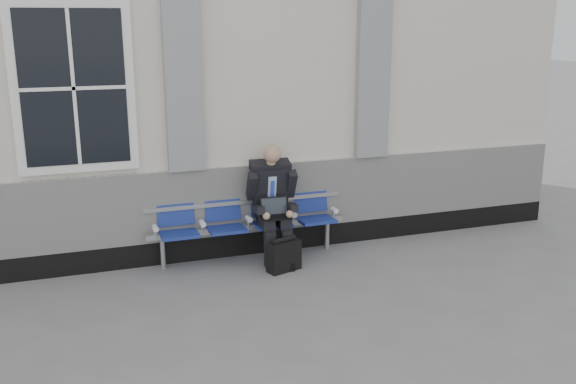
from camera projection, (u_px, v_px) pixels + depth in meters
name	position (u px, v px, depth m)	size (l,w,h in m)	color
ground	(59.00, 329.00, 6.42)	(70.00, 70.00, 0.00)	slate
station_building	(44.00, 77.00, 9.00)	(14.40, 4.40, 4.49)	beige
bench	(247.00, 217.00, 8.22)	(2.60, 0.47, 0.91)	#9EA0A3
businessman	(272.00, 199.00, 8.11)	(0.63, 0.85, 1.50)	black
briefcase	(284.00, 255.00, 7.87)	(0.46, 0.30, 0.43)	black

